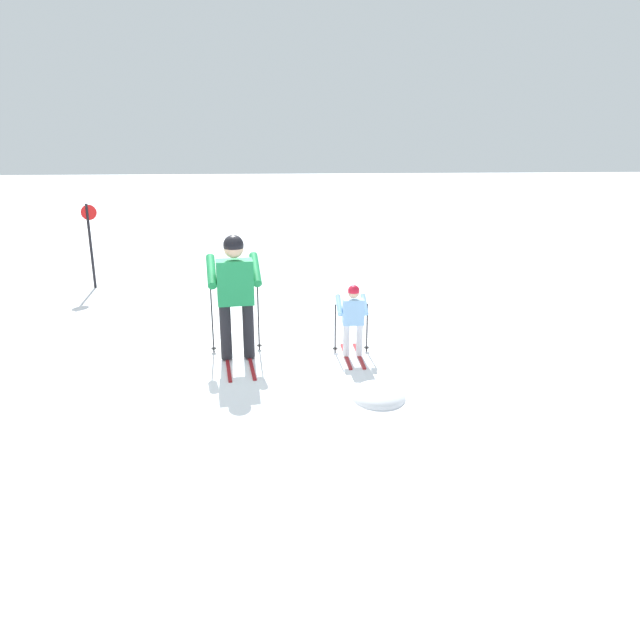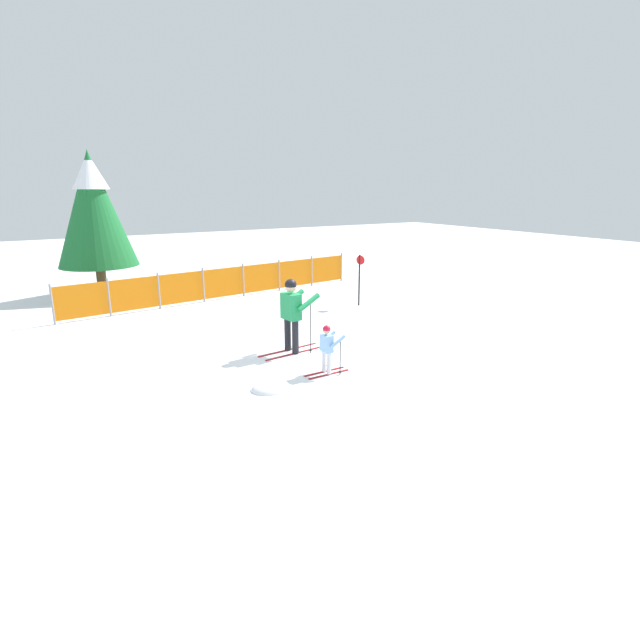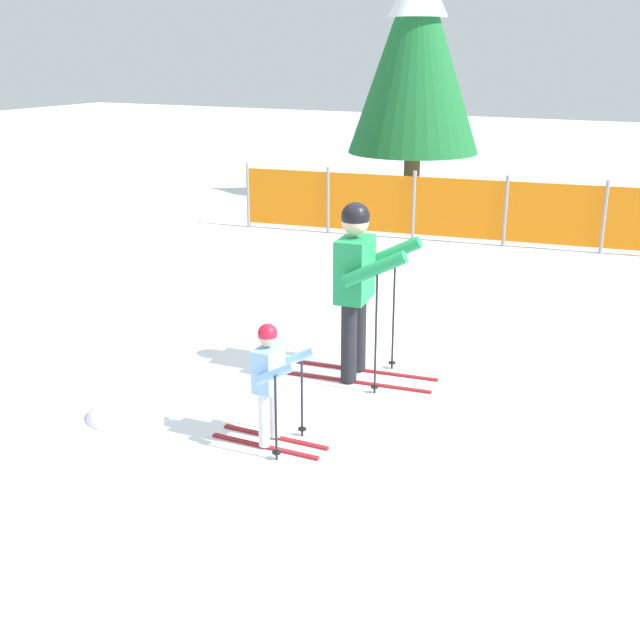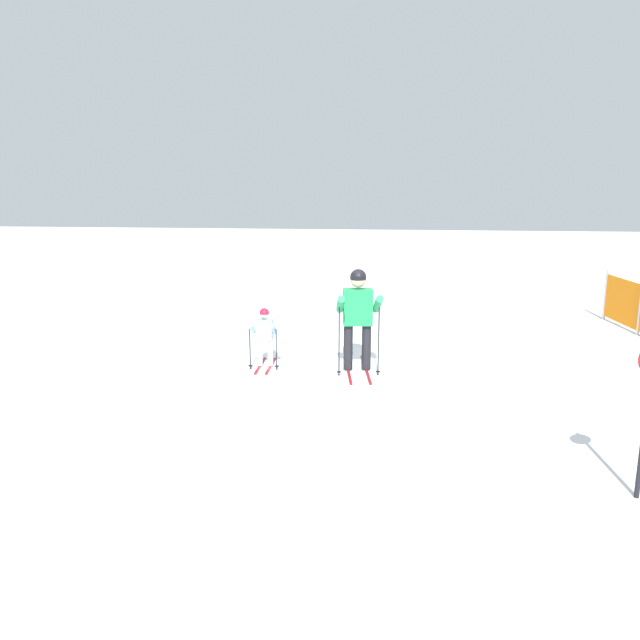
{
  "view_description": "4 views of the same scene",
  "coord_description": "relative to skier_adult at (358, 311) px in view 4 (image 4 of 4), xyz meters",
  "views": [
    {
      "loc": [
        -8.02,
        -0.82,
        3.03
      ],
      "look_at": [
        -0.57,
        -1.29,
        0.63
      ],
      "focal_mm": 35.0,
      "sensor_mm": 36.0,
      "label": 1
    },
    {
      "loc": [
        -5.12,
        -9.66,
        3.6
      ],
      "look_at": [
        0.13,
        -0.88,
        0.85
      ],
      "focal_mm": 28.0,
      "sensor_mm": 36.0,
      "label": 2
    },
    {
      "loc": [
        2.66,
        -6.64,
        2.95
      ],
      "look_at": [
        -0.17,
        -1.03,
        0.82
      ],
      "focal_mm": 45.0,
      "sensor_mm": 36.0,
      "label": 3
    },
    {
      "loc": [
        9.56,
        0.24,
        3.03
      ],
      "look_at": [
        -0.05,
        -0.81,
        0.86
      ],
      "focal_mm": 35.0,
      "sensor_mm": 36.0,
      "label": 4
    }
  ],
  "objects": [
    {
      "name": "skier_child",
      "position": [
        -0.03,
        -1.53,
        -0.42
      ],
      "size": [
        0.94,
        0.5,
        0.99
      ],
      "rotation": [
        0.0,
        0.0,
        0.03
      ],
      "color": "maroon",
      "rests_on": "ground_plane"
    },
    {
      "name": "skier_adult",
      "position": [
        0.0,
        0.0,
        0.0
      ],
      "size": [
        1.6,
        0.76,
        1.66
      ],
      "rotation": [
        0.0,
        0.0,
        0.13
      ],
      "color": "maroon",
      "rests_on": "ground_plane"
    },
    {
      "name": "ground_plane",
      "position": [
        0.19,
        0.22,
        -1.0
      ],
      "size": [
        60.0,
        60.0,
        0.0
      ],
      "primitive_type": "plane",
      "color": "white"
    },
    {
      "name": "snow_mound",
      "position": [
        -1.35,
        -1.68,
        -1.0
      ],
      "size": [
        0.73,
        0.62,
        0.29
      ],
      "primitive_type": "ellipsoid",
      "color": "white",
      "rests_on": "ground_plane"
    }
  ]
}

